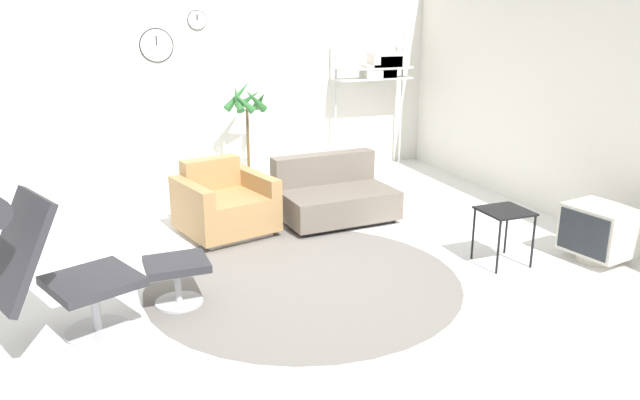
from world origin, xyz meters
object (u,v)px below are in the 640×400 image
object	(u,v)px
crt_television	(599,232)
potted_plant	(248,130)
shelf_unit	(382,68)
side_table	(505,217)
ottoman	(177,272)
couch_low	(333,197)
armchair_red	(224,207)
lounge_chair	(39,255)

from	to	relation	value
crt_television	potted_plant	size ratio (longest dim) A/B	0.46
shelf_unit	crt_television	bearing A→B (deg)	-86.55
side_table	crt_television	distance (m)	0.87
ottoman	couch_low	bearing A→B (deg)	37.20
armchair_red	side_table	size ratio (longest dim) A/B	2.03
ottoman	potted_plant	xyz separation A→B (m)	(1.39, 3.00, 0.45)
lounge_chair	ottoman	size ratio (longest dim) A/B	2.50
couch_low	potted_plant	bearing A→B (deg)	-76.50
armchair_red	couch_low	distance (m)	1.18
shelf_unit	couch_low	bearing A→B (deg)	-128.80
ottoman	side_table	distance (m)	2.78
side_table	crt_television	world-z (taller)	crt_television
armchair_red	shelf_unit	distance (m)	3.42
couch_low	side_table	world-z (taller)	couch_low
ottoman	potted_plant	world-z (taller)	potted_plant
couch_low	shelf_unit	distance (m)	2.62
shelf_unit	lounge_chair	bearing A→B (deg)	-139.55
ottoman	couch_low	size ratio (longest dim) A/B	0.38
ottoman	couch_low	xyz separation A→B (m)	(1.87, 1.42, -0.02)
couch_low	shelf_unit	size ratio (longest dim) A/B	0.66
lounge_chair	couch_low	xyz separation A→B (m)	(2.75, 1.77, -0.42)
armchair_red	ottoman	bearing A→B (deg)	49.75
ottoman	armchair_red	size ratio (longest dim) A/B	0.46
ottoman	armchair_red	bearing A→B (deg)	63.77
crt_television	side_table	bearing A→B (deg)	62.06
lounge_chair	shelf_unit	bearing A→B (deg)	108.78
potted_plant	ottoman	bearing A→B (deg)	-114.81
armchair_red	lounge_chair	bearing A→B (deg)	34.02
ottoman	crt_television	bearing A→B (deg)	-8.24
shelf_unit	ottoman	bearing A→B (deg)	-135.78
armchair_red	side_table	distance (m)	2.65
ottoman	crt_television	size ratio (longest dim) A/B	0.76
armchair_red	side_table	bearing A→B (deg)	127.38
ottoman	potted_plant	distance (m)	3.34
armchair_red	crt_television	size ratio (longest dim) A/B	1.64
ottoman	crt_television	xyz separation A→B (m)	(3.57, -0.52, 0.02)
ottoman	lounge_chair	bearing A→B (deg)	-158.33
armchair_red	shelf_unit	world-z (taller)	shelf_unit
potted_plant	shelf_unit	world-z (taller)	shelf_unit
crt_television	potted_plant	bearing A→B (deg)	22.09
lounge_chair	shelf_unit	xyz separation A→B (m)	(4.23, 3.61, 0.72)
crt_television	shelf_unit	size ratio (longest dim) A/B	0.33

